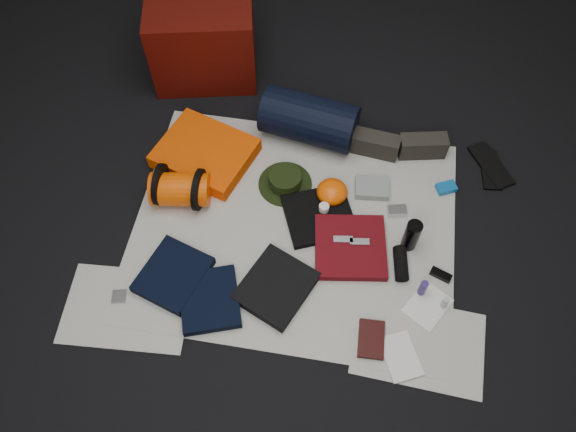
% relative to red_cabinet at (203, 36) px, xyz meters
% --- Properties ---
extents(floor, '(4.50, 4.50, 0.02)m').
position_rel_red_cabinet_xyz_m(floor, '(0.69, -1.02, -0.25)').
color(floor, black).
rests_on(floor, ground).
extents(newspaper_mat, '(1.60, 1.30, 0.01)m').
position_rel_red_cabinet_xyz_m(newspaper_mat, '(0.69, -1.02, -0.24)').
color(newspaper_mat, silver).
rests_on(newspaper_mat, floor).
extents(newspaper_sheet_front_left, '(0.61, 0.44, 0.00)m').
position_rel_red_cabinet_xyz_m(newspaper_sheet_front_left, '(-0.01, -1.57, -0.24)').
color(newspaper_sheet_front_left, silver).
rests_on(newspaper_sheet_front_left, floor).
extents(newspaper_sheet_front_right, '(0.60, 0.43, 0.00)m').
position_rel_red_cabinet_xyz_m(newspaper_sheet_front_right, '(1.34, -1.52, -0.24)').
color(newspaper_sheet_front_right, silver).
rests_on(newspaper_sheet_front_right, floor).
extents(red_cabinet, '(0.67, 0.59, 0.48)m').
position_rel_red_cabinet_xyz_m(red_cabinet, '(0.00, 0.00, 0.00)').
color(red_cabinet, '#480A05').
rests_on(red_cabinet, floor).
extents(sleeping_pad, '(0.58, 0.52, 0.09)m').
position_rel_red_cabinet_xyz_m(sleeping_pad, '(0.15, -0.67, -0.19)').
color(sleeping_pad, '#F64C02').
rests_on(sleeping_pad, newspaper_mat).
extents(stuff_sack, '(0.32, 0.21, 0.17)m').
position_rel_red_cabinet_xyz_m(stuff_sack, '(0.09, -0.95, -0.15)').
color(stuff_sack, '#EB4C03').
rests_on(stuff_sack, newspaper_mat).
extents(sack_strap_left, '(0.02, 0.22, 0.22)m').
position_rel_red_cabinet_xyz_m(sack_strap_left, '(-0.01, -0.95, -0.13)').
color(sack_strap_left, black).
rests_on(sack_strap_left, newspaper_mat).
extents(sack_strap_right, '(0.02, 0.22, 0.22)m').
position_rel_red_cabinet_xyz_m(sack_strap_right, '(0.19, -0.95, -0.13)').
color(sack_strap_right, black).
rests_on(sack_strap_right, newspaper_mat).
extents(navy_duffel, '(0.54, 0.34, 0.26)m').
position_rel_red_cabinet_xyz_m(navy_duffel, '(0.68, -0.42, -0.10)').
color(navy_duffel, black).
rests_on(navy_duffel, newspaper_mat).
extents(boonie_brim, '(0.33, 0.33, 0.01)m').
position_rel_red_cabinet_xyz_m(boonie_brim, '(0.60, -0.77, -0.23)').
color(boonie_brim, black).
rests_on(boonie_brim, newspaper_mat).
extents(boonie_crown, '(0.17, 0.17, 0.07)m').
position_rel_red_cabinet_xyz_m(boonie_crown, '(0.60, -0.77, -0.19)').
color(boonie_crown, black).
rests_on(boonie_crown, boonie_brim).
extents(hiking_boot_left, '(0.26, 0.12, 0.13)m').
position_rel_red_cabinet_xyz_m(hiking_boot_left, '(1.05, -0.48, -0.17)').
color(hiking_boot_left, '#2B2821').
rests_on(hiking_boot_left, newspaper_mat).
extents(hiking_boot_right, '(0.27, 0.14, 0.13)m').
position_rel_red_cabinet_xyz_m(hiking_boot_right, '(1.30, -0.45, -0.17)').
color(hiking_boot_right, '#2B2821').
rests_on(hiking_boot_right, newspaper_mat).
extents(flip_flop_left, '(0.25, 0.32, 0.02)m').
position_rel_red_cabinet_xyz_m(flip_flop_left, '(1.68, -0.47, -0.23)').
color(flip_flop_left, black).
rests_on(flip_flop_left, floor).
extents(flip_flop_right, '(0.12, 0.27, 0.01)m').
position_rel_red_cabinet_xyz_m(flip_flop_right, '(1.67, -0.50, -0.23)').
color(flip_flop_right, black).
rests_on(flip_flop_right, floor).
extents(trousers_navy_a, '(0.36, 0.39, 0.05)m').
position_rel_red_cabinet_xyz_m(trousers_navy_a, '(0.17, -1.39, -0.21)').
color(trousers_navy_a, black).
rests_on(trousers_navy_a, newspaper_mat).
extents(trousers_navy_b, '(0.35, 0.37, 0.05)m').
position_rel_red_cabinet_xyz_m(trousers_navy_b, '(0.37, -1.48, -0.21)').
color(trousers_navy_b, black).
rests_on(trousers_navy_b, newspaper_mat).
extents(trousers_charcoal, '(0.40, 0.42, 0.05)m').
position_rel_red_cabinet_xyz_m(trousers_charcoal, '(0.66, -1.37, -0.21)').
color(trousers_charcoal, black).
rests_on(trousers_charcoal, newspaper_mat).
extents(black_tshirt, '(0.43, 0.41, 0.03)m').
position_rel_red_cabinet_xyz_m(black_tshirt, '(0.81, -0.94, -0.22)').
color(black_tshirt, black).
rests_on(black_tshirt, newspaper_mat).
extents(red_shirt, '(0.39, 0.39, 0.05)m').
position_rel_red_cabinet_xyz_m(red_shirt, '(0.98, -1.10, -0.21)').
color(red_shirt, '#590910').
rests_on(red_shirt, newspaper_mat).
extents(orange_stuff_sack, '(0.20, 0.20, 0.10)m').
position_rel_red_cabinet_xyz_m(orange_stuff_sack, '(0.86, -0.81, -0.18)').
color(orange_stuff_sack, '#EB4C03').
rests_on(orange_stuff_sack, newspaper_mat).
extents(first_aid_pouch, '(0.19, 0.15, 0.04)m').
position_rel_red_cabinet_xyz_m(first_aid_pouch, '(1.06, -0.73, -0.21)').
color(first_aid_pouch, gray).
rests_on(first_aid_pouch, newspaper_mat).
extents(water_bottle, '(0.08, 0.08, 0.19)m').
position_rel_red_cabinet_xyz_m(water_bottle, '(1.26, -1.03, -0.14)').
color(water_bottle, black).
rests_on(water_bottle, newspaper_mat).
extents(speaker, '(0.09, 0.18, 0.07)m').
position_rel_red_cabinet_xyz_m(speaker, '(1.23, -1.15, -0.20)').
color(speaker, black).
rests_on(speaker, newspaper_mat).
extents(compact_camera, '(0.10, 0.08, 0.04)m').
position_rel_red_cabinet_xyz_m(compact_camera, '(1.19, -0.85, -0.22)').
color(compact_camera, silver).
rests_on(compact_camera, newspaper_mat).
extents(cyan_case, '(0.12, 0.10, 0.03)m').
position_rel_red_cabinet_xyz_m(cyan_case, '(1.44, -0.66, -0.22)').
color(cyan_case, '#105B9D').
rests_on(cyan_case, newspaper_mat).
extents(toiletry_purple, '(0.04, 0.04, 0.11)m').
position_rel_red_cabinet_xyz_m(toiletry_purple, '(1.34, -1.27, -0.18)').
color(toiletry_purple, navy).
rests_on(toiletry_purple, newspaper_mat).
extents(toiletry_clear, '(0.03, 0.03, 0.08)m').
position_rel_red_cabinet_xyz_m(toiletry_clear, '(1.44, -1.33, -0.19)').
color(toiletry_clear, '#A9AEA9').
rests_on(toiletry_clear, newspaper_mat).
extents(paperback_book, '(0.12, 0.18, 0.02)m').
position_rel_red_cabinet_xyz_m(paperback_book, '(1.13, -1.54, -0.22)').
color(paperback_book, black).
rests_on(paperback_book, newspaper_mat).
extents(map_booklet, '(0.22, 0.25, 0.01)m').
position_rel_red_cabinet_xyz_m(map_booklet, '(1.26, -1.60, -0.23)').
color(map_booklet, silver).
rests_on(map_booklet, newspaper_mat).
extents(map_printout, '(0.24, 0.26, 0.01)m').
position_rel_red_cabinet_xyz_m(map_printout, '(1.37, -1.34, -0.23)').
color(map_printout, silver).
rests_on(map_printout, newspaper_mat).
extents(sunglasses, '(0.11, 0.07, 0.03)m').
position_rel_red_cabinet_xyz_m(sunglasses, '(1.43, -1.17, -0.22)').
color(sunglasses, black).
rests_on(sunglasses, newspaper_mat).
extents(key_cluster, '(0.08, 0.08, 0.01)m').
position_rel_red_cabinet_xyz_m(key_cluster, '(-0.06, -1.53, -0.23)').
color(key_cluster, silver).
rests_on(key_cluster, newspaper_mat).
extents(tape_roll, '(0.05, 0.05, 0.03)m').
position_rel_red_cabinet_xyz_m(tape_roll, '(0.83, -0.91, -0.18)').
color(tape_roll, silver).
rests_on(tape_roll, black_tshirt).
extents(energy_bar_a, '(0.10, 0.05, 0.01)m').
position_rel_red_cabinet_xyz_m(energy_bar_a, '(0.94, -1.08, -0.18)').
color(energy_bar_a, silver).
rests_on(energy_bar_a, red_shirt).
extents(energy_bar_b, '(0.10, 0.05, 0.01)m').
position_rel_red_cabinet_xyz_m(energy_bar_b, '(1.02, -1.08, -0.18)').
color(energy_bar_b, silver).
rests_on(energy_bar_b, red_shirt).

